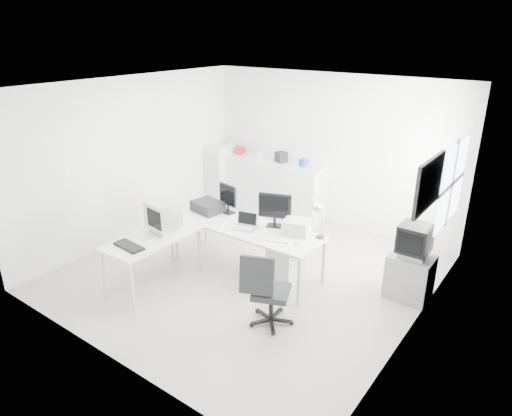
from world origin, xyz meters
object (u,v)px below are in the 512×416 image
Objects in this scene: lcd_monitor_large at (275,210)px; laptop at (244,223)px; tv_cabinet at (410,277)px; main_desk at (246,248)px; laser_printer at (297,227)px; inkjet_printer at (208,207)px; drawer_pedestal at (286,264)px; office_chair at (271,289)px; side_desk at (154,260)px; lcd_monitor_small at (228,198)px; crt_monitor at (163,216)px; filing_cabinet at (220,175)px; crt_tv at (415,241)px; sideboard at (272,187)px.

lcd_monitor_large is 1.63× the size of laptop.
main_desk is at bearing -162.10° from tv_cabinet.
lcd_monitor_large reaches higher than laser_printer.
inkjet_printer is at bearing -168.50° from tv_cabinet.
drawer_pedestal is 1.04m from office_chair.
office_chair is at bearing 6.03° from side_desk.
crt_monitor is at bearing -91.93° from lcd_monitor_small.
laser_printer is 0.76× the size of crt_monitor.
lcd_monitor_large is at bearing 35.54° from main_desk.
lcd_monitor_large reaches higher than crt_monitor.
laser_printer reaches higher than tv_cabinet.
laptop is 0.77m from laser_printer.
side_desk is at bearing -149.61° from tv_cabinet.
crt_monitor reaches higher than main_desk.
laser_printer is at bearing 14.27° from inkjet_printer.
filing_cabinet is (-2.97, 1.77, -0.22)m from laser_printer.
side_desk is at bearing -151.08° from lcd_monitor_large.
tv_cabinet is 0.54m from crt_tv.
lcd_monitor_large reaches higher than main_desk.
lcd_monitor_large reaches higher than sideboard.
side_desk is 1.52m from lcd_monitor_small.
crt_monitor is 0.48× the size of office_chair.
lcd_monitor_large is 1.41× the size of laser_printer.
main_desk is 1.90× the size of filing_cabinet.
crt_tv is at bearing -5.29° from lcd_monitor_large.
inkjet_printer is 0.97× the size of lcd_monitor_small.
laser_printer is at bearing -161.35° from crt_tv.
side_desk is 1.29m from inkjet_printer.
inkjet_printer reaches higher than side_desk.
laptop is at bearing 48.35° from crt_monitor.
tv_cabinet is (2.83, 0.49, -0.68)m from lcd_monitor_small.
drawer_pedestal is 0.87m from laptop.
lcd_monitor_small is at bearing -170.24° from tv_cabinet.
laptop is at bearing -42.69° from filing_cabinet.
laptop reaches higher than drawer_pedestal.
crt_monitor is 0.96× the size of crt_tv.
crt_tv is at bearing 23.09° from lcd_monitor_small.
office_chair is 2.06m from crt_tv.
crt_monitor reaches higher than drawer_pedestal.
main_desk is at bearing -41.92° from filing_cabinet.
tv_cabinet is (3.13, 1.59, -0.67)m from crt_monitor.
drawer_pedestal is 1.20× the size of crt_tv.
tv_cabinet is at bearing 23.09° from lcd_monitor_small.
drawer_pedestal is 2.78m from sideboard.
lcd_monitor_small reaches higher than laser_printer.
side_desk reaches higher than tv_cabinet.
inkjet_printer is at bearing 168.59° from laser_printer.
crt_tv is 0.40× the size of filing_cabinet.
laptop reaches higher than inkjet_printer.
lcd_monitor_large is (-0.35, 0.20, 0.71)m from drawer_pedestal.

